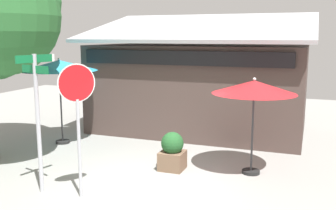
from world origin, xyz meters
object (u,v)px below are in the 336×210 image
(street_sign_post, at_px, (38,109))
(stop_sign, at_px, (77,105))
(patio_umbrella_crimson_center, at_px, (254,88))
(sidewalk_planter, at_px, (172,151))
(patio_umbrella_teal_left, at_px, (59,66))

(street_sign_post, xyz_separation_m, stop_sign, (0.95, 0.07, 0.14))
(patio_umbrella_crimson_center, bearing_deg, stop_sign, -139.79)
(street_sign_post, height_order, sidewalk_planter, street_sign_post)
(stop_sign, bearing_deg, patio_umbrella_teal_left, 130.18)
(street_sign_post, xyz_separation_m, sidewalk_planter, (2.20, 2.36, -1.37))
(stop_sign, distance_m, sidewalk_planter, 3.02)
(patio_umbrella_teal_left, distance_m, sidewalk_planter, 4.71)
(stop_sign, xyz_separation_m, sidewalk_planter, (1.25, 2.29, -1.51))
(sidewalk_planter, bearing_deg, stop_sign, -118.57)
(street_sign_post, height_order, patio_umbrella_crimson_center, street_sign_post)
(street_sign_post, distance_m, patio_umbrella_crimson_center, 4.99)
(patio_umbrella_crimson_center, bearing_deg, street_sign_post, -146.25)
(stop_sign, distance_m, patio_umbrella_crimson_center, 4.18)
(stop_sign, relative_size, patio_umbrella_teal_left, 1.04)
(stop_sign, height_order, sidewalk_planter, stop_sign)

